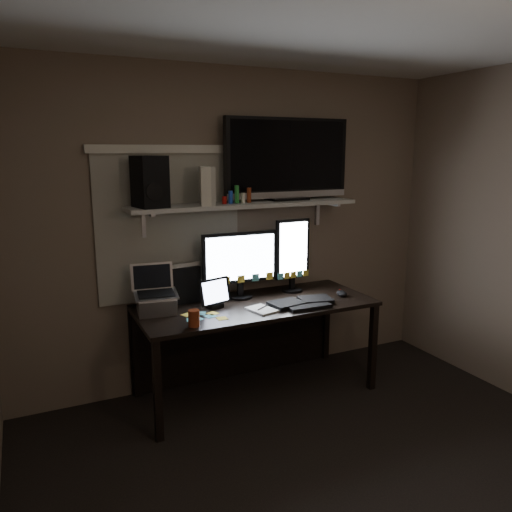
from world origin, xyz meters
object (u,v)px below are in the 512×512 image
monitor_landscape (240,264)px  mouse (342,293)px  tablet (215,293)px  cup (194,318)px  monitor_portrait (292,255)px  laptop (156,290)px  speaker (150,182)px  game_console (205,186)px  desk (249,321)px  tv (287,159)px  keyboard (301,302)px

monitor_landscape → mouse: 0.85m
tablet → cup: tablet is taller
monitor_portrait → tablet: (-0.73, -0.15, -0.19)m
laptop → cup: (0.16, -0.38, -0.11)m
cup → speaker: speaker is taller
cup → game_console: game_console is taller
desk → tablet: (-0.32, -0.09, 0.29)m
monitor_landscape → tv: (0.44, 0.05, 0.80)m
laptop → tv: size_ratio=0.32×
laptop → cup: 0.42m
tablet → game_console: (-0.01, 0.14, 0.78)m
monitor_portrait → laptop: 1.17m
monitor_landscape → speaker: 0.95m
monitor_landscape → monitor_portrait: (0.46, -0.01, 0.04)m
monitor_portrait → laptop: size_ratio=1.81×
desk → tablet: tablet is taller
tablet → cup: bearing=-145.8°
cup → tv: bearing=28.4°
keyboard → speaker: speaker is taller
monitor_portrait → monitor_landscape: bearing=175.5°
tv → monitor_landscape: bearing=-174.1°
desk → monitor_portrait: size_ratio=2.95×
monitor_landscape → mouse: bearing=-20.1°
monitor_landscape → speaker: speaker is taller
keyboard → cup: (-0.89, -0.13, 0.04)m
desk → monitor_portrait: bearing=8.4°
laptop → game_console: (0.41, 0.08, 0.72)m
tablet → speaker: 0.92m
monitor_landscape → laptop: 0.71m
mouse → laptop: size_ratio=0.36×
tv → cup: bearing=-152.5°
monitor_portrait → cup: 1.13m
monitor_portrait → tv: bearing=108.3°
game_console → cup: bearing=-104.1°
monitor_portrait → laptop: (-1.15, -0.09, -0.14)m
desk → game_console: (-0.33, 0.05, 1.07)m
mouse → tv: bearing=146.9°
keyboard → tablet: 0.66m
tablet → laptop: laptop is taller
mouse → monitor_portrait: bearing=150.0°
laptop → cup: bearing=-60.5°
monitor_landscape → monitor_portrait: bearing=0.7°
desk → mouse: 0.77m
monitor_portrait → cup: monitor_portrait is taller
keyboard → monitor_landscape: bearing=136.8°
laptop → game_console: bearing=17.5°
cup → monitor_portrait: bearing=24.9°
game_console → tablet: bearing=-70.3°
monitor_landscape → desk: bearing=-55.0°
monitor_portrait → mouse: (0.29, -0.29, -0.28)m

